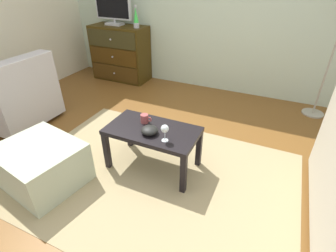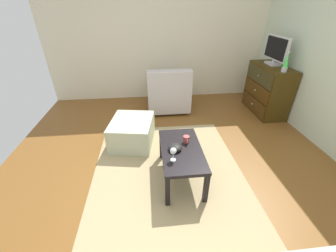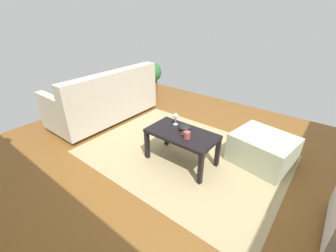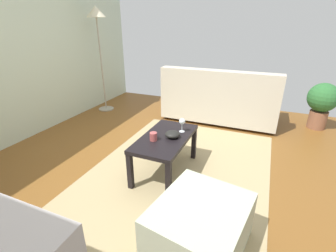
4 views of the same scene
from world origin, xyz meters
name	(u,v)px [view 2 (image 2 of 4)]	position (x,y,z in m)	size (l,w,h in m)	color
ground_plane	(183,171)	(0.00, 0.00, -0.03)	(5.64, 4.87, 0.05)	brown
wall_plain_left	(164,31)	(-2.58, 0.00, 1.40)	(0.12, 4.87, 2.79)	beige
area_rug	(169,181)	(0.20, -0.20, 0.00)	(2.60, 1.90, 0.01)	tan
dresser	(267,90)	(-1.52, 1.89, 0.46)	(0.97, 0.49, 0.91)	#3F2E0C
tv	(276,50)	(-1.60, 1.91, 1.17)	(0.65, 0.18, 0.49)	silver
lava_lamp	(286,63)	(-1.14, 1.84, 1.06)	(0.09, 0.09, 0.33)	#B7B7BC
coffee_table	(181,153)	(0.12, -0.05, 0.37)	(0.86, 0.47, 0.44)	black
wine_glass	(173,151)	(0.31, -0.17, 0.55)	(0.07, 0.07, 0.16)	silver
mug	(186,139)	(0.01, 0.02, 0.48)	(0.11, 0.08, 0.08)	#AB4C4B
bowl_decorative	(175,147)	(0.14, -0.13, 0.47)	(0.15, 0.15, 0.07)	black
armchair	(168,93)	(-1.82, 0.00, 0.35)	(0.80, 0.81, 0.87)	#332319
ottoman	(132,132)	(-0.69, -0.67, 0.19)	(0.70, 0.60, 0.39)	#B4BEA1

